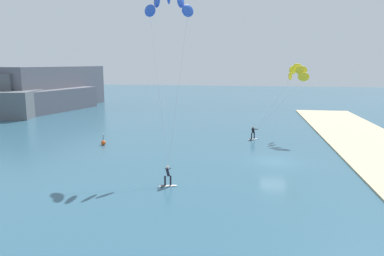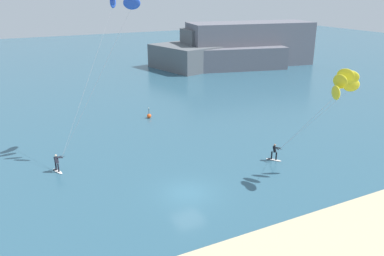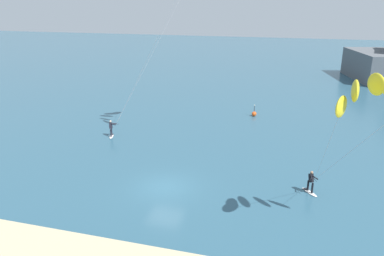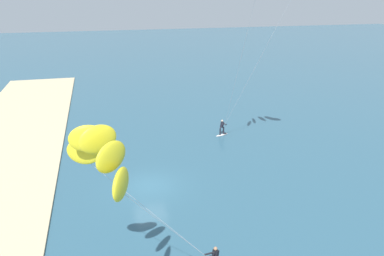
% 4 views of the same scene
% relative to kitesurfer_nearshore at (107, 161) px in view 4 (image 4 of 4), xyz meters
% --- Properties ---
extents(ground_plane, '(240.00, 240.00, 0.00)m').
position_rel_kitesurfer_nearshore_xyz_m(ground_plane, '(-12.22, 3.06, -8.10)').
color(ground_plane, '#2D566B').
extents(kitesurfer_nearshore, '(5.04, 7.35, 9.59)m').
position_rel_kitesurfer_nearshore_xyz_m(kitesurfer_nearshore, '(0.00, 0.00, 0.00)').
color(kitesurfer_nearshore, white).
rests_on(kitesurfer_nearshore, ground).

